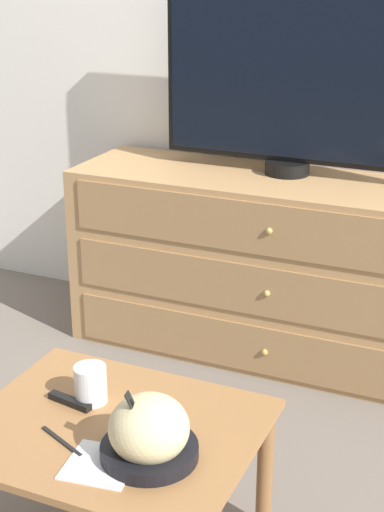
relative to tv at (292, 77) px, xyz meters
The scene contains 10 objects.
ground_plane 1.09m from the tv, 113.09° to the left, with size 12.00×12.00×0.00m, color #70665B.
wall_back 0.32m from the tv, 110.59° to the left, with size 12.00×0.05×2.60m.
dresser 0.72m from the tv, 63.19° to the right, with size 1.68×0.50×0.71m.
tv is the anchor object (origin of this frame).
coffee_table 1.54m from the tv, 90.64° to the right, with size 0.71×0.59×0.40m.
takeout_bowl 1.56m from the tv, 84.92° to the right, with size 0.23×0.23×0.18m.
drink_cup 1.42m from the tv, 95.44° to the right, with size 0.09×0.09×0.10m.
napkin 1.64m from the tv, 88.52° to the right, with size 0.18×0.18×0.00m.
knife 1.61m from the tv, 93.58° to the right, with size 0.15×0.07×0.01m.
remote_control 1.48m from the tv, 97.11° to the right, with size 0.13×0.04×0.02m.
Camera 1 is at (0.91, -2.97, 1.50)m, focal length 55.00 mm.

